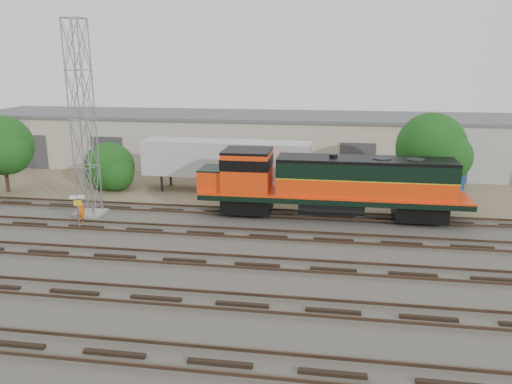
# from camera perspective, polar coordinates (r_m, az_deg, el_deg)

# --- Properties ---
(ground) EXTENTS (140.00, 140.00, 0.00)m
(ground) POSITION_cam_1_polar(r_m,az_deg,el_deg) (30.31, -6.53, -5.73)
(ground) COLOR #47423A
(ground) RESTS_ON ground
(dirt_strip) EXTENTS (80.00, 16.00, 0.02)m
(dirt_strip) POSITION_cam_1_polar(r_m,az_deg,el_deg) (44.31, -1.48, 1.01)
(dirt_strip) COLOR #726047
(dirt_strip) RESTS_ON ground
(tracks) EXTENTS (80.00, 20.40, 0.28)m
(tracks) POSITION_cam_1_polar(r_m,az_deg,el_deg) (27.60, -8.17, -7.73)
(tracks) COLOR black
(tracks) RESTS_ON ground
(warehouse) EXTENTS (58.40, 10.40, 5.30)m
(warehouse) POSITION_cam_1_polar(r_m,az_deg,el_deg) (51.51, 0.13, 5.96)
(warehouse) COLOR beige
(warehouse) RESTS_ON ground
(locomotive) EXTENTS (18.23, 3.20, 4.38)m
(locomotive) POSITION_cam_1_polar(r_m,az_deg,el_deg) (34.31, 8.17, 1.03)
(locomotive) COLOR black
(locomotive) RESTS_ON tracks
(signal_tower) EXTENTS (1.96, 1.96, 13.24)m
(signal_tower) POSITION_cam_1_polar(r_m,az_deg,el_deg) (36.11, -19.17, 7.45)
(signal_tower) COLOR gray
(signal_tower) RESTS_ON ground
(sign_post) EXTENTS (0.88, 0.34, 2.25)m
(sign_post) POSITION_cam_1_polar(r_m,az_deg,el_deg) (34.13, -19.71, -1.38)
(sign_post) COLOR gray
(sign_post) RESTS_ON ground
(worker) EXTENTS (0.78, 0.58, 1.95)m
(worker) POSITION_cam_1_polar(r_m,az_deg,el_deg) (35.25, -19.45, -1.88)
(worker) COLOR orange
(worker) RESTS_ON ground
(semi_trailer) EXTENTS (13.88, 3.30, 4.24)m
(semi_trailer) POSITION_cam_1_polar(r_m,az_deg,el_deg) (40.95, -2.95, 3.65)
(semi_trailer) COLOR #BCBCBC
(semi_trailer) RESTS_ON ground
(dumpster_blue) EXTENTS (1.82, 1.74, 1.50)m
(dumpster_blue) POSITION_cam_1_polar(r_m,az_deg,el_deg) (45.60, 21.46, 1.32)
(dumpster_blue) COLOR navy
(dumpster_blue) RESTS_ON ground
(tree_west) EXTENTS (5.08, 4.84, 6.33)m
(tree_west) POSITION_cam_1_polar(r_m,az_deg,el_deg) (45.22, -26.84, 4.57)
(tree_west) COLOR #382619
(tree_west) RESTS_ON ground
(tree_mid) EXTENTS (4.41, 4.20, 4.20)m
(tree_mid) POSITION_cam_1_polar(r_m,az_deg,el_deg) (43.82, -16.23, 2.58)
(tree_mid) COLOR #382619
(tree_mid) RESTS_ON ground
(tree_east) EXTENTS (5.38, 5.13, 6.92)m
(tree_east) POSITION_cam_1_polar(r_m,az_deg,el_deg) (38.98, 19.78, 4.55)
(tree_east) COLOR #382619
(tree_east) RESTS_ON ground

